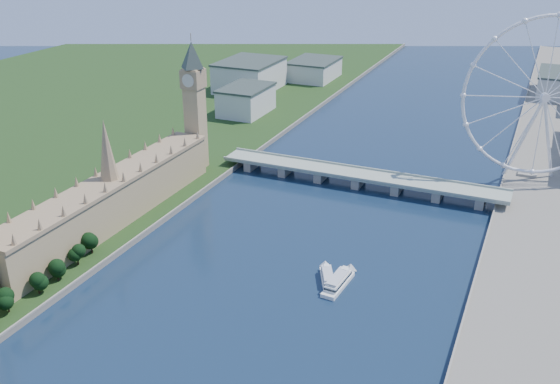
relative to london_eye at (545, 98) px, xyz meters
The scene contains 7 objects.
parliament_range 313.29m from the london_eye, 143.26° to the right, with size 24.00×200.00×70.00m.
big_ben 259.68m from the london_eye, 162.73° to the right, with size 20.02×20.02×110.00m.
westminster_bridge 145.38m from the london_eye, 155.34° to the right, with size 220.00×22.00×9.50m.
london_eye is the anchor object (origin of this frame).
city_skyline 226.06m from the london_eye, 111.50° to the left, with size 505.00×280.00×32.00m.
tour_boat_near 227.31m from the london_eye, 116.01° to the right, with size 7.20×28.24×6.22m, color white, non-canonical shape.
tour_boat_far 226.64m from the london_eye, 114.06° to the right, with size 8.39×32.67×7.25m, color white, non-canonical shape.
Camera 1 is at (120.26, -125.33, 185.85)m, focal length 40.00 mm.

